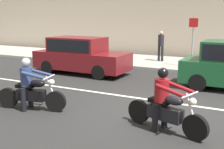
{
  "coord_description": "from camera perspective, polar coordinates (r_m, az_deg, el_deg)",
  "views": [
    {
      "loc": [
        2.48,
        -7.68,
        2.72
      ],
      "look_at": [
        -1.11,
        -0.82,
        1.12
      ],
      "focal_mm": 45.86,
      "sensor_mm": 36.0,
      "label": 1
    }
  ],
  "objects": [
    {
      "name": "ground_plane",
      "position": [
        8.52,
        9.3,
        -7.09
      ],
      "size": [
        80.0,
        80.0,
        0.0
      ],
      "primitive_type": "plane",
      "color": "#262626"
    },
    {
      "name": "sidewalk_slab",
      "position": [
        16.1,
        18.41,
        1.6
      ],
      "size": [
        40.0,
        4.4,
        0.14
      ],
      "primitive_type": "cube",
      "color": "#99968E",
      "rests_on": "ground_plane"
    },
    {
      "name": "lane_marking_stripe",
      "position": [
        9.5,
        7.75,
        -5.02
      ],
      "size": [
        18.0,
        0.14,
        0.01
      ],
      "primitive_type": "cube",
      "color": "silver",
      "rests_on": "ground_plane"
    },
    {
      "name": "motorcycle_with_rider_crimson",
      "position": [
        6.91,
        10.53,
        -6.11
      ],
      "size": [
        2.14,
        0.88,
        1.53
      ],
      "color": "black",
      "rests_on": "ground_plane"
    },
    {
      "name": "motorcycle_with_rider_denim_blue",
      "position": [
        8.64,
        -15.96,
        -2.75
      ],
      "size": [
        2.11,
        0.81,
        1.54
      ],
      "color": "black",
      "rests_on": "ground_plane"
    },
    {
      "name": "parked_sedan_maroon",
      "position": [
        13.66,
        -6.37,
        3.88
      ],
      "size": [
        4.53,
        1.82,
        1.72
      ],
      "color": "maroon",
      "rests_on": "ground_plane"
    },
    {
      "name": "street_sign_post",
      "position": [
        15.03,
        15.82,
        7.15
      ],
      "size": [
        0.44,
        0.08,
        2.48
      ],
      "color": "gray",
      "rests_on": "sidewalk_slab"
    },
    {
      "name": "pedestrian_bystander",
      "position": [
        16.66,
        9.73,
        6.07
      ],
      "size": [
        0.34,
        0.34,
        1.72
      ],
      "color": "black",
      "rests_on": "sidewalk_slab"
    }
  ]
}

